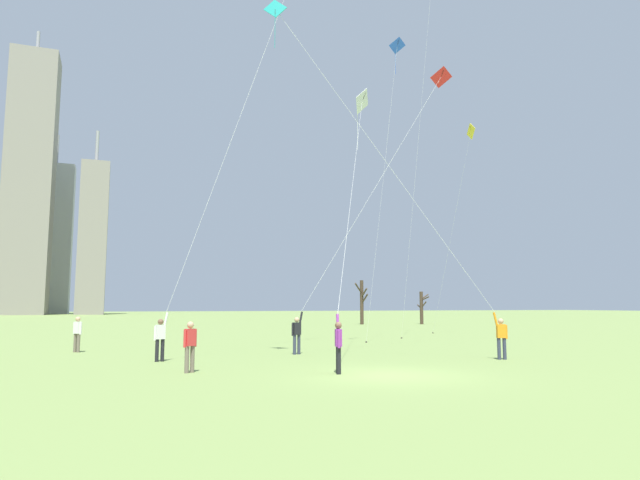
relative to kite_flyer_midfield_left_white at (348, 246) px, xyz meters
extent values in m
plane|color=#7A934C|center=(-0.41, -4.02, -4.43)|extent=(400.00, 400.00, 0.00)
cylinder|color=black|center=(-1.72, -3.22, -4.01)|extent=(0.14, 0.14, 0.85)
cylinder|color=black|center=(-1.66, -3.01, -4.01)|extent=(0.14, 0.14, 0.85)
cube|color=purple|center=(-1.69, -3.11, -3.31)|extent=(0.29, 0.38, 0.54)
sphere|color=brown|center=(-1.69, -3.11, -2.92)|extent=(0.22, 0.22, 0.22)
cylinder|color=purple|center=(-1.75, -3.31, -3.34)|extent=(0.09, 0.09, 0.55)
cylinder|color=purple|center=(-1.63, -2.91, -2.84)|extent=(0.14, 0.22, 0.56)
cube|color=white|center=(4.47, 8.21, 9.26)|extent=(1.25, 1.12, 1.56)
cylinder|color=black|center=(4.47, 8.21, 9.26)|extent=(0.43, 0.24, 0.99)
cylinder|color=white|center=(4.23, 8.34, 7.54)|extent=(0.02, 0.02, 2.27)
cylinder|color=silver|center=(1.42, 2.65, 3.34)|extent=(6.11, 11.14, 11.85)
cylinder|color=black|center=(-6.75, 2.83, -4.01)|extent=(0.14, 0.14, 0.85)
cylinder|color=black|center=(-6.54, 2.90, -4.01)|extent=(0.14, 0.14, 0.85)
cube|color=white|center=(-6.65, 2.87, -3.31)|extent=(0.39, 0.30, 0.54)
sphere|color=brown|center=(-6.65, 2.87, -2.92)|extent=(0.22, 0.22, 0.22)
cylinder|color=white|center=(-6.85, 2.80, -3.34)|extent=(0.09, 0.09, 0.55)
cylinder|color=white|center=(-6.45, 2.93, -2.84)|extent=(0.22, 0.15, 0.56)
cylinder|color=silver|center=(-3.04, 3.94, 7.24)|extent=(6.84, 2.04, 19.65)
cylinder|color=#33384C|center=(6.28, -1.09, -4.01)|extent=(0.14, 0.14, 0.85)
cylinder|color=#33384C|center=(6.07, -1.02, -4.01)|extent=(0.14, 0.14, 0.85)
cube|color=orange|center=(6.17, -1.06, -3.31)|extent=(0.39, 0.30, 0.54)
sphere|color=tan|center=(6.17, -1.06, -2.92)|extent=(0.22, 0.22, 0.22)
cylinder|color=orange|center=(6.37, -1.13, -3.34)|extent=(0.09, 0.09, 0.55)
cylinder|color=orange|center=(5.98, -0.99, -2.84)|extent=(0.22, 0.15, 0.56)
cube|color=teal|center=(-2.61, 1.40, 9.89)|extent=(0.85, 0.62, 0.98)
cylinder|color=black|center=(-2.61, 1.40, 9.89)|extent=(0.10, 0.31, 0.62)
cylinder|color=teal|center=(-2.65, 1.23, 8.82)|extent=(0.02, 0.02, 1.42)
cylinder|color=silver|center=(1.68, 0.21, 3.65)|extent=(8.60, 2.40, 12.49)
cylinder|color=#33384C|center=(-0.84, 4.03, -4.01)|extent=(0.14, 0.14, 0.85)
cylinder|color=#33384C|center=(-0.63, 4.08, -4.01)|extent=(0.14, 0.14, 0.85)
cube|color=black|center=(-0.74, 4.05, -3.31)|extent=(0.37, 0.27, 0.54)
sphere|color=tan|center=(-0.74, 4.05, -2.92)|extent=(0.22, 0.22, 0.22)
cylinder|color=black|center=(-0.94, 4.01, -3.34)|extent=(0.09, 0.09, 0.55)
cylinder|color=black|center=(-0.53, 4.10, -2.84)|extent=(0.22, 0.13, 0.56)
cube|color=red|center=(7.13, 4.20, 9.49)|extent=(1.02, 0.55, 1.01)
cylinder|color=black|center=(7.13, 4.20, 9.49)|extent=(0.02, 0.45, 0.61)
cylinder|color=silver|center=(3.30, 4.15, 3.45)|extent=(7.67, 0.12, 12.08)
cylinder|color=#726656|center=(-9.94, 8.72, -4.01)|extent=(0.14, 0.14, 0.85)
cylinder|color=#726656|center=(-9.80, 8.55, -4.01)|extent=(0.14, 0.14, 0.85)
cube|color=white|center=(-9.87, 8.63, -3.31)|extent=(0.38, 0.39, 0.54)
sphere|color=tan|center=(-9.87, 8.63, -2.92)|extent=(0.22, 0.22, 0.22)
cylinder|color=white|center=(-10.01, 8.79, -3.34)|extent=(0.09, 0.09, 0.55)
cylinder|color=white|center=(-9.73, 8.48, -3.34)|extent=(0.09, 0.09, 0.55)
cylinder|color=#726656|center=(-5.96, -1.16, -4.01)|extent=(0.14, 0.14, 0.85)
cylinder|color=#726656|center=(-6.15, -1.27, -4.01)|extent=(0.14, 0.14, 0.85)
cube|color=red|center=(-6.05, -1.21, -3.31)|extent=(0.39, 0.35, 0.54)
sphere|color=tan|center=(-6.05, -1.21, -2.92)|extent=(0.22, 0.22, 0.22)
cylinder|color=red|center=(-5.87, -1.10, -3.34)|extent=(0.09, 0.09, 0.55)
cylinder|color=red|center=(-6.23, -1.32, -3.34)|extent=(0.09, 0.09, 0.55)
cube|color=blue|center=(7.97, 10.39, 14.17)|extent=(1.03, 0.48, 0.98)
cylinder|color=black|center=(7.97, 10.39, 14.17)|extent=(0.06, 0.40, 0.60)
cylinder|color=blue|center=(7.94, 10.62, 13.08)|extent=(0.02, 0.02, 1.48)
cylinder|color=silver|center=(6.72, 10.24, 4.89)|extent=(2.51, 0.31, 18.56)
cylinder|color=#3F3833|center=(5.46, 10.09, -4.39)|extent=(0.10, 0.10, 0.08)
cylinder|color=silver|center=(10.27, 11.58, 10.19)|extent=(1.89, 2.76, 29.17)
cylinder|color=#3F3833|center=(9.33, 12.96, -4.39)|extent=(0.10, 0.10, 0.08)
cube|color=yellow|center=(15.33, 13.11, 10.16)|extent=(0.24, 1.18, 1.17)
cylinder|color=black|center=(15.33, 13.11, 10.16)|extent=(0.21, 0.03, 0.76)
cylinder|color=silver|center=(15.11, 15.63, 2.88)|extent=(0.44, 5.05, 14.55)
cylinder|color=#3F3833|center=(14.90, 18.15, -4.39)|extent=(0.10, 0.10, 0.08)
cylinder|color=#423326|center=(18.50, 39.04, -1.92)|extent=(0.40, 0.40, 5.02)
cylinder|color=#423326|center=(18.51, 38.38, -0.84)|extent=(0.21, 1.43, 1.05)
cylinder|color=#423326|center=(17.87, 38.51, -0.36)|extent=(1.45, 1.26, 1.21)
cylinder|color=#423326|center=(18.62, 38.51, -1.53)|extent=(0.45, 1.23, 1.14)
cylinder|color=#423326|center=(25.25, 37.25, -2.56)|extent=(0.39, 0.39, 3.74)
cylinder|color=#423326|center=(25.71, 37.27, -1.28)|extent=(1.02, 0.17, 0.68)
cylinder|color=#423326|center=(25.38, 37.90, -2.45)|extent=(0.43, 1.37, 0.60)
cylinder|color=#423326|center=(25.45, 36.76, -1.49)|extent=(0.58, 1.09, 0.53)
cylinder|color=#423326|center=(25.35, 36.90, -2.20)|extent=(0.38, 0.85, 0.81)
cube|color=gray|center=(-27.73, 126.69, 27.03)|extent=(10.41, 10.04, 62.92)
cylinder|color=#99999E|center=(-27.73, 126.69, 61.52)|extent=(0.80, 0.80, 6.05)
cube|color=gray|center=(-13.16, 126.24, 14.09)|extent=(6.49, 7.42, 37.05)
cylinder|color=#99999E|center=(-13.16, 126.24, 36.75)|extent=(0.80, 0.80, 8.26)
cube|color=#B2B2B7|center=(-23.49, 141.19, 15.18)|extent=(9.59, 6.17, 39.22)
cylinder|color=#99999E|center=(-23.49, 141.19, 38.95)|extent=(0.80, 0.80, 8.31)
camera|label=1|loc=(-8.50, -19.72, -2.30)|focal=31.46mm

